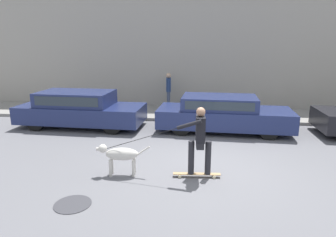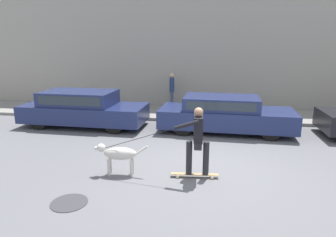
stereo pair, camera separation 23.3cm
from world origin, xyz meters
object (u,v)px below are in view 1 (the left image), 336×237
parked_car_1 (223,114)px  pedestrian_with_bag (169,89)px  dog (120,155)px  skateboarder (199,138)px  parked_car_0 (80,109)px

parked_car_1 → pedestrian_with_bag: pedestrian_with_bag is taller
pedestrian_with_bag → dog: bearing=-99.1°
dog → skateboarder: size_ratio=0.46×
dog → pedestrian_with_bag: pedestrian_with_bag is taller
parked_car_0 → parked_car_1: 5.09m
dog → pedestrian_with_bag: 6.76m
dog → skateboarder: 1.84m
dog → skateboarder: skateboarder is taller
parked_car_1 → skateboarder: size_ratio=1.70×
dog → pedestrian_with_bag: size_ratio=0.77×
parked_car_1 → skateboarder: (-0.73, -3.79, 0.31)m
parked_car_1 → pedestrian_with_bag: bearing=130.0°
skateboarder → pedestrian_with_bag: (-1.47, 6.64, 0.07)m
parked_car_0 → skateboarder: bearing=-39.3°
parked_car_0 → skateboarder: (4.35, -3.79, 0.28)m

